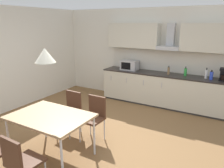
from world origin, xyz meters
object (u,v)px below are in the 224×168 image
object	(u,v)px
bottle_brown	(169,71)
dining_table	(50,118)
microwave	(130,65)
pendant_lamp	(45,55)
coffee_maker	(224,74)
bottle_white	(206,74)
chair_near_right	(20,160)
bottle_green	(185,72)
chair_far_right	(94,114)
bottle_blue	(211,76)
chair_far_left	(71,108)

from	to	relation	value
bottle_brown	dining_table	distance (m)	3.45
microwave	pendant_lamp	world-z (taller)	pendant_lamp
microwave	coffee_maker	xyz separation A→B (m)	(2.45, 0.03, 0.01)
bottle_white	chair_near_right	size ratio (longest dim) A/B	0.31
bottle_green	bottle_white	distance (m)	0.51
bottle_green	chair_near_right	bearing A→B (deg)	-105.04
chair_far_right	bottle_blue	bearing A→B (deg)	54.17
bottle_white	chair_far_left	size ratio (longest dim) A/B	0.31
pendant_lamp	microwave	bearing A→B (deg)	92.61
bottle_green	chair_far_right	world-z (taller)	bottle_green
dining_table	pendant_lamp	xyz separation A→B (m)	(0.00, 0.00, 1.04)
bottle_blue	pendant_lamp	distance (m)	3.92
dining_table	chair_far_left	bearing A→B (deg)	109.05
pendant_lamp	bottle_white	bearing A→B (deg)	59.96
coffee_maker	chair_far_left	size ratio (longest dim) A/B	0.34
chair_far_right	chair_near_right	distance (m)	1.68
coffee_maker	bottle_brown	distance (m)	1.30
bottle_blue	bottle_brown	world-z (taller)	bottle_blue
bottle_brown	dining_table	size ratio (longest dim) A/B	0.18
bottle_green	chair_near_right	xyz separation A→B (m)	(-1.13, -4.20, -0.47)
microwave	chair_far_right	bearing A→B (deg)	-79.76
coffee_maker	chair_far_left	xyz separation A→B (m)	(-2.59, -2.50, -0.52)
dining_table	chair_near_right	xyz separation A→B (m)	(0.29, -0.84, -0.18)
coffee_maker	pendant_lamp	size ratio (longest dim) A/B	0.94
coffee_maker	chair_far_left	world-z (taller)	coffee_maker
bottle_brown	chair_far_right	world-z (taller)	bottle_brown
bottle_blue	chair_near_right	distance (m)	4.49
bottle_brown	coffee_maker	bearing A→B (deg)	2.23
chair_far_left	chair_far_right	size ratio (longest dim) A/B	1.00
microwave	bottle_white	world-z (taller)	microwave
bottle_green	bottle_white	world-z (taller)	bottle_white
microwave	coffee_maker	world-z (taller)	coffee_maker
bottle_green	bottle_brown	bearing A→B (deg)	-169.89
bottle_white	bottle_blue	world-z (taller)	bottle_white
bottle_blue	dining_table	distance (m)	3.86
bottle_blue	chair_far_left	distance (m)	3.40
coffee_maker	dining_table	distance (m)	4.07
coffee_maker	bottle_blue	size ratio (longest dim) A/B	1.27
bottle_blue	chair_near_right	world-z (taller)	bottle_blue
bottle_blue	dining_table	bearing A→B (deg)	-122.08
chair_near_right	bottle_blue	bearing A→B (deg)	66.84
bottle_brown	pendant_lamp	bearing A→B (deg)	-106.94
coffee_maker	bottle_blue	distance (m)	0.27
microwave	pendant_lamp	size ratio (longest dim) A/B	1.50
microwave	chair_far_right	xyz separation A→B (m)	(0.45, -2.47, -0.51)
microwave	chair_far_right	distance (m)	2.56
bottle_blue	bottle_brown	bearing A→B (deg)	178.77
microwave	coffee_maker	distance (m)	2.45
chair_near_right	bottle_green	bearing A→B (deg)	74.96
dining_table	chair_far_right	bearing A→B (deg)	70.62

